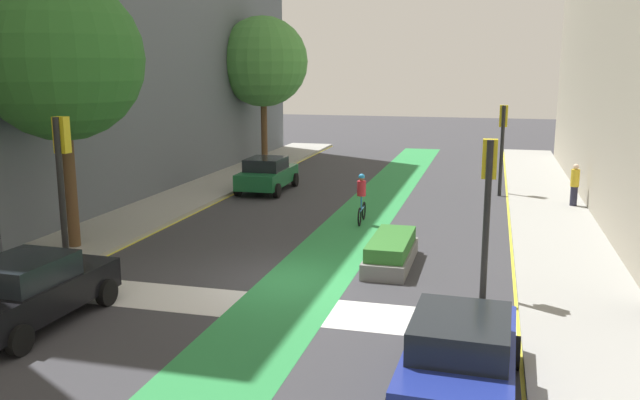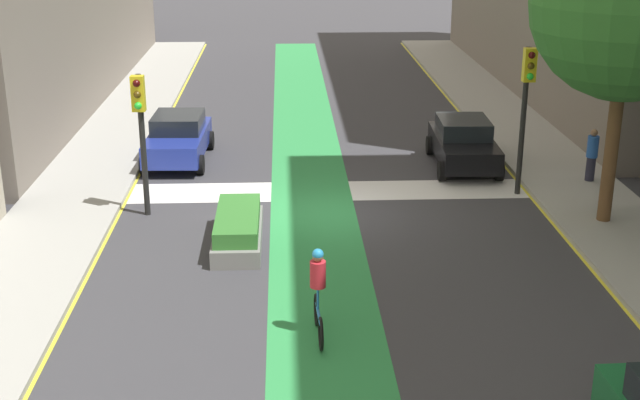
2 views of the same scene
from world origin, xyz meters
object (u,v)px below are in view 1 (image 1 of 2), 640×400
at_px(car_green_left_far, 267,174).
at_px(pedestrian_sidewalk_right_a, 575,184).
at_px(traffic_signal_near_right, 488,188).
at_px(median_planter, 391,252).
at_px(car_black_left_near, 30,290).
at_px(street_tree_near, 61,59).
at_px(street_tree_far, 263,62).
at_px(traffic_signal_near_left, 62,167).
at_px(car_blue_right_near, 460,356).
at_px(cyclist_in_lane, 362,197).
at_px(traffic_signal_far_right, 503,132).

height_order(car_green_left_far, pedestrian_sidewalk_right_a, pedestrian_sidewalk_right_a).
xyz_separation_m(traffic_signal_near_right, car_green_left_far, (-9.92, 12.25, -1.99)).
bearing_deg(median_planter, traffic_signal_near_right, -39.52).
height_order(car_black_left_near, pedestrian_sidewalk_right_a, pedestrian_sidewalk_right_a).
bearing_deg(traffic_signal_near_right, car_green_left_far, 128.98).
distance_m(street_tree_near, street_tree_far, 18.95).
bearing_deg(median_planter, car_green_left_far, 125.84).
bearing_deg(traffic_signal_near_left, traffic_signal_near_right, 7.01).
height_order(car_green_left_far, car_black_left_near, same).
xyz_separation_m(street_tree_near, median_planter, (9.82, 0.94, -5.47)).
bearing_deg(car_black_left_near, traffic_signal_near_right, 23.79).
distance_m(car_black_left_near, street_tree_far, 25.20).
height_order(street_tree_near, median_planter, street_tree_near).
distance_m(car_green_left_far, median_planter, 12.44).
height_order(car_blue_right_near, pedestrian_sidewalk_right_a, pedestrian_sidewalk_right_a).
bearing_deg(car_black_left_near, pedestrian_sidewalk_right_a, 50.72).
distance_m(traffic_signal_near_right, car_green_left_far, 15.89).
distance_m(traffic_signal_near_left, street_tree_near, 4.14).
distance_m(street_tree_near, median_planter, 11.28).
relative_size(pedestrian_sidewalk_right_a, street_tree_near, 0.21).
relative_size(car_blue_right_near, car_green_left_far, 1.00).
relative_size(traffic_signal_near_right, car_green_left_far, 0.94).
bearing_deg(traffic_signal_near_right, street_tree_far, 122.45).
height_order(car_blue_right_near, street_tree_near, street_tree_near).
height_order(car_blue_right_near, cyclist_in_lane, cyclist_in_lane).
bearing_deg(street_tree_near, car_black_left_near, -63.71).
xyz_separation_m(traffic_signal_far_right, car_green_left_far, (-10.38, -1.67, -2.01)).
height_order(traffic_signal_near_right, car_black_left_near, traffic_signal_near_right).
bearing_deg(traffic_signal_near_left, median_planter, 23.19).
bearing_deg(traffic_signal_near_right, pedestrian_sidewalk_right_a, 74.08).
bearing_deg(traffic_signal_near_right, traffic_signal_far_right, 88.10).
bearing_deg(traffic_signal_far_right, median_planter, -104.78).
height_order(cyclist_in_lane, street_tree_near, street_tree_near).
bearing_deg(traffic_signal_far_right, street_tree_far, 154.78).
bearing_deg(traffic_signal_near_right, car_black_left_near, -156.21).
distance_m(pedestrian_sidewalk_right_a, street_tree_far, 18.92).
bearing_deg(street_tree_near, traffic_signal_near_left, -57.50).
height_order(car_blue_right_near, street_tree_far, street_tree_far).
xyz_separation_m(traffic_signal_near_right, car_blue_right_near, (-0.30, -5.34, -1.99)).
relative_size(traffic_signal_near_left, car_black_left_near, 1.03).
bearing_deg(traffic_signal_near_right, street_tree_near, 174.32).
height_order(traffic_signal_near_right, car_green_left_far, traffic_signal_near_right).
xyz_separation_m(traffic_signal_near_right, street_tree_far, (-12.84, 20.19, 3.12)).
relative_size(car_green_left_far, cyclist_in_lane, 2.28).
bearing_deg(car_green_left_far, traffic_signal_near_left, -93.80).
bearing_deg(traffic_signal_far_right, car_green_left_far, -170.87).
height_order(car_green_left_far, median_planter, car_green_left_far).
xyz_separation_m(car_blue_right_near, pedestrian_sidewalk_right_a, (3.63, 17.01, 0.21)).
xyz_separation_m(traffic_signal_far_right, car_blue_right_near, (-0.77, -19.26, -2.01)).
bearing_deg(street_tree_near, pedestrian_sidewalk_right_a, 33.47).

